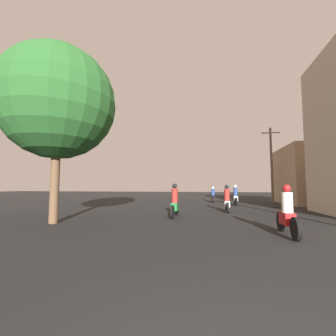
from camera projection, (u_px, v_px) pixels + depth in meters
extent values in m
cylinder|color=black|center=(281.00, 221.00, 7.66)|extent=(0.10, 0.67, 0.67)
cylinder|color=black|center=(296.00, 229.00, 6.29)|extent=(0.10, 0.67, 0.67)
cube|color=red|center=(287.00, 219.00, 6.99)|extent=(0.30, 0.73, 0.38)
cylinder|color=black|center=(282.00, 208.00, 7.46)|extent=(0.60, 0.04, 0.04)
cylinder|color=silver|center=(287.00, 202.00, 6.96)|extent=(0.32, 0.32, 0.62)
sphere|color=#A51919|center=(287.00, 188.00, 6.99)|extent=(0.24, 0.24, 0.24)
cylinder|color=black|center=(177.00, 209.00, 11.95)|extent=(0.10, 0.63, 0.63)
cylinder|color=black|center=(172.00, 212.00, 10.54)|extent=(0.10, 0.63, 0.63)
cube|color=#1E6B33|center=(175.00, 207.00, 11.26)|extent=(0.30, 0.71, 0.39)
cylinder|color=black|center=(176.00, 200.00, 11.74)|extent=(0.60, 0.04, 0.04)
cylinder|color=maroon|center=(175.00, 196.00, 11.24)|extent=(0.32, 0.32, 0.72)
sphere|color=black|center=(175.00, 186.00, 11.28)|extent=(0.24, 0.24, 0.24)
cylinder|color=black|center=(226.00, 206.00, 14.07)|extent=(0.10, 0.60, 0.60)
cylinder|color=black|center=(228.00, 208.00, 12.82)|extent=(0.10, 0.60, 0.60)
cube|color=#ADADB2|center=(227.00, 204.00, 13.46)|extent=(0.30, 0.90, 0.36)
cylinder|color=black|center=(226.00, 199.00, 13.89)|extent=(0.60, 0.04, 0.04)
cylinder|color=maroon|center=(227.00, 195.00, 13.42)|extent=(0.32, 0.32, 0.71)
sphere|color=black|center=(227.00, 187.00, 13.45)|extent=(0.24, 0.24, 0.24)
cylinder|color=black|center=(235.00, 200.00, 18.99)|extent=(0.10, 0.66, 0.66)
cylinder|color=black|center=(236.00, 202.00, 17.58)|extent=(0.10, 0.66, 0.66)
cube|color=silver|center=(235.00, 198.00, 18.30)|extent=(0.30, 0.94, 0.41)
cylinder|color=black|center=(235.00, 195.00, 18.79)|extent=(0.60, 0.04, 0.04)
cylinder|color=navy|center=(235.00, 192.00, 18.26)|extent=(0.32, 0.32, 0.66)
sphere|color=silver|center=(235.00, 186.00, 18.29)|extent=(0.24, 0.24, 0.24)
cylinder|color=black|center=(213.00, 198.00, 22.46)|extent=(0.10, 0.62, 0.62)
cylinder|color=black|center=(213.00, 199.00, 21.20)|extent=(0.10, 0.62, 0.62)
cube|color=black|center=(213.00, 197.00, 21.85)|extent=(0.30, 0.92, 0.34)
cylinder|color=black|center=(213.00, 194.00, 22.28)|extent=(0.60, 0.04, 0.04)
cylinder|color=navy|center=(213.00, 192.00, 21.80)|extent=(0.32, 0.32, 0.60)
sphere|color=silver|center=(213.00, 188.00, 21.83)|extent=(0.24, 0.24, 0.24)
cube|color=tan|center=(313.00, 175.00, 19.57)|extent=(4.99, 6.61, 4.96)
cylinder|color=#6B5B4C|center=(272.00, 165.00, 20.40)|extent=(0.20, 0.20, 6.94)
cylinder|color=#6B5B4C|center=(270.00, 133.00, 20.64)|extent=(1.60, 0.10, 0.10)
cylinder|color=brown|center=(55.00, 182.00, 9.39)|extent=(0.36, 0.36, 3.42)
sphere|color=#235623|center=(58.00, 103.00, 9.67)|extent=(4.86, 4.86, 4.86)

